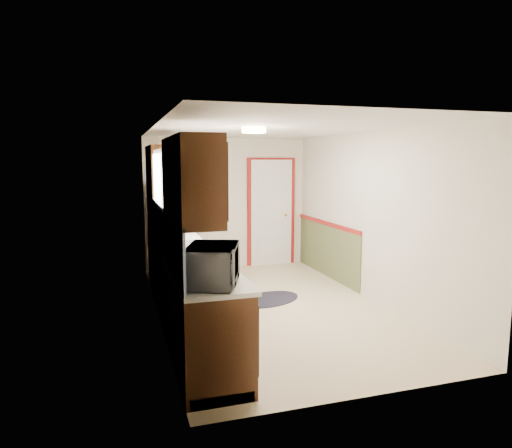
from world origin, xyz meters
TOP-DOWN VIEW (x-y plane):
  - room_shell at (0.00, 0.00)m, footprint 3.20×5.20m
  - kitchen_run at (-1.24, -0.29)m, footprint 0.63×4.00m
  - back_wall_trim at (0.99, 2.21)m, footprint 1.12×2.30m
  - ceiling_fixture at (-0.30, -0.20)m, footprint 0.30×0.30m
  - microwave at (-1.20, -1.95)m, footprint 0.52×0.68m
  - refrigerator at (-1.02, 2.05)m, footprint 0.70×0.70m
  - rug at (0.09, 0.33)m, footprint 1.18×1.01m
  - cooktop at (-1.19, 1.40)m, footprint 0.54×0.65m

SIDE VIEW (x-z plane):
  - rug at x=0.09m, z-range 0.00..0.01m
  - kitchen_run at x=-1.24m, z-range -0.29..1.91m
  - refrigerator at x=-1.02m, z-range 0.00..1.67m
  - back_wall_trim at x=0.99m, z-range -0.15..1.93m
  - cooktop at x=-1.19m, z-range 0.94..0.96m
  - microwave at x=-1.20m, z-range 0.94..1.35m
  - room_shell at x=0.00m, z-range -0.06..2.46m
  - ceiling_fixture at x=-0.30m, z-range 2.33..2.39m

